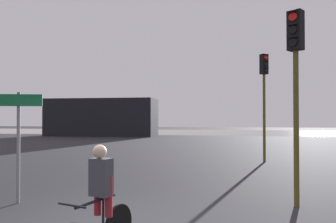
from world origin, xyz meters
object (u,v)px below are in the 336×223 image
at_px(traffic_light_near_right, 296,70).
at_px(cyclist, 99,201).
at_px(direction_sign_post, 18,131).
at_px(traffic_light_far_right, 264,87).
at_px(distant_building, 102,117).

distance_m(traffic_light_near_right, cyclist, 5.24).
xyz_separation_m(traffic_light_near_right, cyclist, (-3.39, -3.30, -2.26)).
bearing_deg(traffic_light_near_right, direction_sign_post, 44.00).
relative_size(traffic_light_near_right, cyclist, 2.71).
xyz_separation_m(traffic_light_far_right, traffic_light_near_right, (-0.22, -7.39, -0.26)).
distance_m(distant_building, traffic_light_far_right, 23.72).
height_order(direction_sign_post, cyclist, direction_sign_post).
relative_size(direction_sign_post, cyclist, 1.59).
bearing_deg(traffic_light_near_right, distant_building, -23.93).
xyz_separation_m(traffic_light_near_right, direction_sign_post, (-6.36, -0.79, -1.38)).
distance_m(traffic_light_far_right, traffic_light_near_right, 7.40).
distance_m(distant_building, traffic_light_near_right, 29.75).
relative_size(distant_building, direction_sign_post, 4.48).
distance_m(distant_building, cyclist, 31.31).
xyz_separation_m(distant_building, traffic_light_far_right, (14.69, -18.58, 1.36)).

